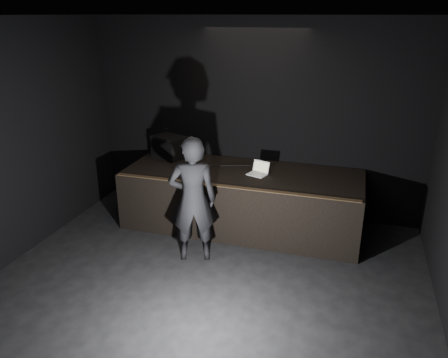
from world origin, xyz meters
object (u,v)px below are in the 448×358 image
stage_riser (242,199)px  laptop (259,171)px  stage_monitor (170,147)px  beer_can (187,173)px  person (193,200)px

stage_riser → laptop: 0.62m
stage_monitor → laptop: stage_monitor is taller
laptop → beer_can: size_ratio=2.10×
stage_riser → laptop: (0.28, -0.01, 0.55)m
stage_monitor → beer_can: stage_monitor is taller
stage_monitor → laptop: size_ratio=1.92×
stage_riser → stage_monitor: (-1.50, 0.40, 0.70)m
stage_monitor → person: bearing=-32.7°
stage_riser → beer_can: (-0.80, -0.52, 0.59)m
person → stage_riser: bearing=-128.3°
stage_riser → person: person is taller
stage_riser → beer_can: beer_can is taller
stage_monitor → laptop: bearing=11.4°
stage_monitor → person: 2.01m
person → beer_can: bearing=-83.0°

